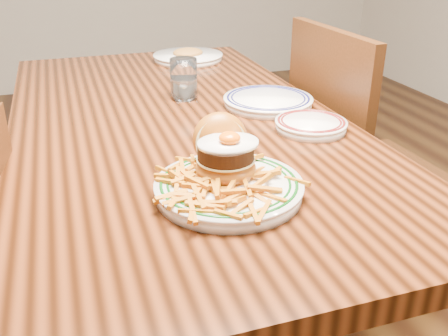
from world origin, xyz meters
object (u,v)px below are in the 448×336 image
object	(u,v)px
side_plate	(311,124)
table	(177,147)
main_plate	(227,174)
chair_right	(355,165)

from	to	relation	value
side_plate	table	bearing A→B (deg)	143.95
table	main_plate	bearing A→B (deg)	-90.41
table	main_plate	xyz separation A→B (m)	(-0.00, -0.44, 0.12)
chair_right	side_plate	size ratio (longest dim) A/B	5.33
table	chair_right	xyz separation A→B (m)	(0.59, 0.02, -0.15)
side_plate	main_plate	bearing A→B (deg)	-143.36
table	chair_right	bearing A→B (deg)	2.28
table	side_plate	size ratio (longest dim) A/B	8.96
chair_right	main_plate	xyz separation A→B (m)	(-0.60, -0.46, 0.28)
main_plate	side_plate	size ratio (longest dim) A/B	1.65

